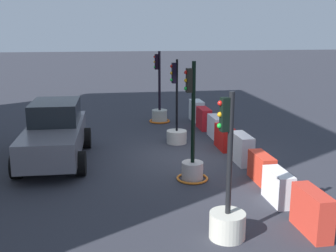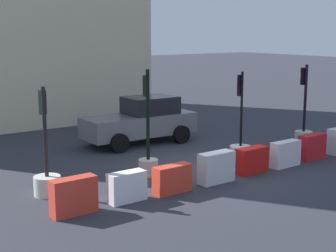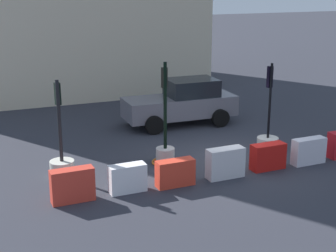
{
  "view_description": "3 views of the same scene",
  "coord_description": "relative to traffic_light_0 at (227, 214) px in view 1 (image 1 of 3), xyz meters",
  "views": [
    {
      "loc": [
        -12.28,
        2.69,
        4.05
      ],
      "look_at": [
        -0.39,
        0.88,
        1.16
      ],
      "focal_mm": 44.11,
      "sensor_mm": 36.0,
      "label": 1
    },
    {
      "loc": [
        -10.25,
        -12.11,
        4.37
      ],
      "look_at": [
        -1.47,
        -0.02,
        1.54
      ],
      "focal_mm": 55.0,
      "sensor_mm": 36.0,
      "label": 2
    },
    {
      "loc": [
        -7.49,
        -13.49,
        5.62
      ],
      "look_at": [
        -1.71,
        0.64,
        1.14
      ],
      "focal_mm": 54.07,
      "sensor_mm": 36.0,
      "label": 3
    }
  ],
  "objects": [
    {
      "name": "ground_plane",
      "position": [
        5.13,
        -0.43,
        -0.51
      ],
      "size": [
        120.0,
        120.0,
        0.0
      ],
      "primitive_type": "plane",
      "color": "#2E3039"
    },
    {
      "name": "traffic_light_0",
      "position": [
        0.0,
        0.0,
        0.0
      ],
      "size": [
        0.71,
        0.71,
        2.91
      ],
      "color": "beige",
      "rests_on": "ground_plane"
    },
    {
      "name": "traffic_light_1",
      "position": [
        3.24,
        0.01,
        0.04
      ],
      "size": [
        0.87,
        0.87,
        3.21
      ],
      "color": "#BBAEAB",
      "rests_on": "ground_plane"
    },
    {
      "name": "traffic_light_2",
      "position": [
        6.89,
        -0.18,
        -0.02
      ],
      "size": [
        0.72,
        0.72,
        2.98
      ],
      "color": "beige",
      "rests_on": "ground_plane"
    },
    {
      "name": "traffic_light_3",
      "position": [
        10.35,
        -0.02,
        -0.04
      ],
      "size": [
        0.91,
        0.91,
        3.07
      ],
      "color": "#B5B6AA",
      "rests_on": "ground_plane"
    },
    {
      "name": "construction_barrier_0",
      "position": [
        -0.06,
        -1.73,
        -0.06
      ],
      "size": [
        1.14,
        0.4,
        0.9
      ],
      "color": "red",
      "rests_on": "ground_plane"
    },
    {
      "name": "construction_barrier_1",
      "position": [
        1.46,
        -1.68,
        -0.12
      ],
      "size": [
        1.02,
        0.42,
        0.77
      ],
      "color": "white",
      "rests_on": "ground_plane"
    },
    {
      "name": "construction_barrier_2",
      "position": [
        2.82,
        -1.79,
        -0.13
      ],
      "size": [
        1.1,
        0.41,
        0.76
      ],
      "color": "red",
      "rests_on": "ground_plane"
    },
    {
      "name": "construction_barrier_3",
      "position": [
        4.41,
        -1.77,
        -0.06
      ],
      "size": [
        1.13,
        0.44,
        0.89
      ],
      "color": "silver",
      "rests_on": "ground_plane"
    },
    {
      "name": "construction_barrier_4",
      "position": [
        5.94,
        -1.67,
        -0.1
      ],
      "size": [
        1.09,
        0.44,
        0.8
      ],
      "color": "red",
      "rests_on": "ground_plane"
    },
    {
      "name": "construction_barrier_5",
      "position": [
        7.38,
        -1.75,
        -0.09
      ],
      "size": [
        1.11,
        0.39,
        0.83
      ],
      "color": "silver",
      "rests_on": "ground_plane"
    },
    {
      "name": "construction_barrier_6",
      "position": [
        8.83,
        -1.64,
        -0.08
      ],
      "size": [
        1.07,
        0.42,
        0.86
      ],
      "color": "red",
      "rests_on": "ground_plane"
    },
    {
      "name": "construction_barrier_7",
      "position": [
        10.35,
        -1.68,
        -0.05
      ],
      "size": [
        1.02,
        0.5,
        0.9
      ],
      "color": "silver",
      "rests_on": "ground_plane"
    },
    {
      "name": "car_grey_saloon",
      "position": [
        5.53,
        3.86,
        0.37
      ],
      "size": [
        4.46,
        2.07,
        1.8
      ],
      "color": "slate",
      "rests_on": "ground_plane"
    }
  ]
}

